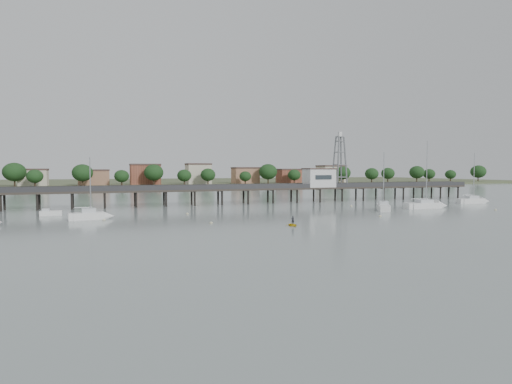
# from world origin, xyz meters

# --- Properties ---
(ground_plane) EXTENTS (500.00, 500.00, 0.00)m
(ground_plane) POSITION_xyz_m (0.00, 0.00, 0.00)
(ground_plane) COLOR gray
(ground_plane) RESTS_ON ground
(pier) EXTENTS (150.00, 5.00, 5.50)m
(pier) POSITION_xyz_m (0.00, 60.00, 3.79)
(pier) COLOR #2D2823
(pier) RESTS_ON ground
(pier_building) EXTENTS (8.40, 5.40, 5.30)m
(pier_building) POSITION_xyz_m (25.00, 60.00, 6.67)
(pier_building) COLOR silver
(pier_building) RESTS_ON ground
(lattice_tower) EXTENTS (3.20, 3.20, 15.50)m
(lattice_tower) POSITION_xyz_m (31.50, 60.00, 11.10)
(lattice_tower) COLOR slate
(lattice_tower) RESTS_ON ground
(sailboat_d) EXTENTS (10.29, 3.73, 16.49)m
(sailboat_d) POSITION_xyz_m (39.61, 33.13, 0.63)
(sailboat_d) COLOR white
(sailboat_d) RESTS_ON ground
(sailboat_e) EXTENTS (8.79, 3.69, 14.05)m
(sailboat_e) POSITION_xyz_m (61.20, 40.24, 0.64)
(sailboat_e) COLOR white
(sailboat_e) RESTS_ON ground
(sailboat_c) EXTENTS (6.19, 8.11, 13.34)m
(sailboat_c) POSITION_xyz_m (26.32, 33.14, 0.64)
(sailboat_c) COLOR white
(sailboat_c) RESTS_ON ground
(sailboat_b) EXTENTS (7.18, 2.89, 11.65)m
(sailboat_b) POSITION_xyz_m (-33.26, 35.82, 0.65)
(sailboat_b) COLOR white
(sailboat_b) RESTS_ON ground
(white_tender) EXTENTS (4.01, 1.82, 1.53)m
(white_tender) POSITION_xyz_m (-41.43, 45.65, 0.47)
(white_tender) COLOR white
(white_tender) RESTS_ON ground
(yellow_dinghy) EXTENTS (1.78, 0.64, 2.44)m
(yellow_dinghy) POSITION_xyz_m (-3.70, 15.73, 0.00)
(yellow_dinghy) COLOR yellow
(yellow_dinghy) RESTS_ON ground
(dinghy_occupant) EXTENTS (0.78, 1.35, 0.30)m
(dinghy_occupant) POSITION_xyz_m (-3.70, 15.73, 0.00)
(dinghy_occupant) COLOR black
(dinghy_occupant) RESTS_ON ground
(mooring_buoys) EXTENTS (81.36, 22.28, 0.39)m
(mooring_buoys) POSITION_xyz_m (4.77, 30.92, 0.08)
(mooring_buoys) COLOR beige
(mooring_buoys) RESTS_ON ground
(far_shore) EXTENTS (500.00, 170.00, 10.40)m
(far_shore) POSITION_xyz_m (0.36, 239.58, 0.95)
(far_shore) COLOR #475133
(far_shore) RESTS_ON ground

